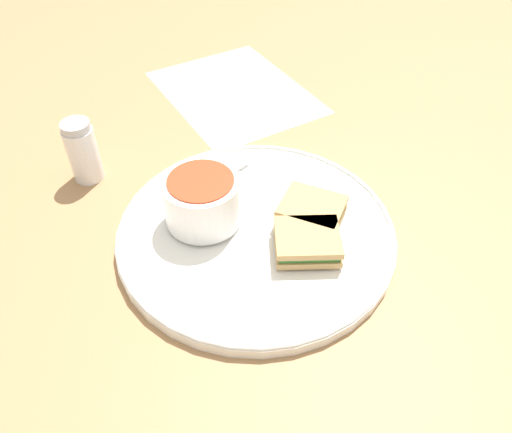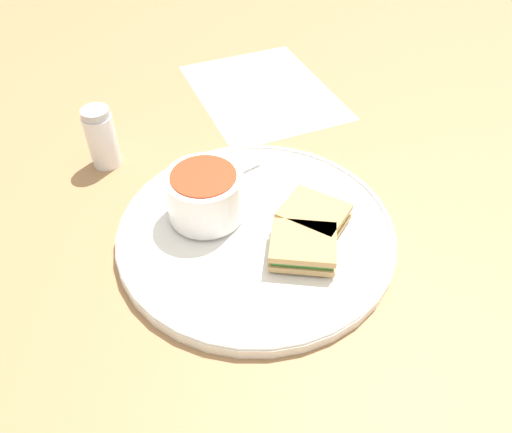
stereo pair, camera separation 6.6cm
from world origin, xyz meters
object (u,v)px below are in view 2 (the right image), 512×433
(sandwich_half_far, at_px, (313,216))
(salt_shaker, at_px, (102,138))
(sandwich_half_near, at_px, (304,245))
(soup_bowl, at_px, (205,195))
(spoon, at_px, (208,185))

(sandwich_half_far, height_order, salt_shaker, salt_shaker)
(sandwich_half_near, xyz_separation_m, sandwich_half_far, (-0.05, -0.02, 0.00))
(sandwich_half_near, height_order, sandwich_half_far, same)
(sandwich_half_far, bearing_deg, salt_shaker, -76.86)
(sandwich_half_far, distance_m, salt_shaker, 0.35)
(sandwich_half_near, bearing_deg, soup_bowl, -79.79)
(soup_bowl, height_order, spoon, soup_bowl)
(salt_shaker, bearing_deg, sandwich_half_near, 94.51)
(spoon, distance_m, sandwich_half_near, 0.18)
(spoon, bearing_deg, sandwich_half_near, 98.66)
(sandwich_half_near, distance_m, sandwich_half_far, 0.06)
(soup_bowl, height_order, sandwich_half_near, soup_bowl)
(sandwich_half_near, relative_size, sandwich_half_far, 1.17)
(spoon, xyz_separation_m, sandwich_half_far, (-0.04, 0.16, 0.01))
(sandwich_half_far, xyz_separation_m, salt_shaker, (0.08, -0.34, 0.02))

